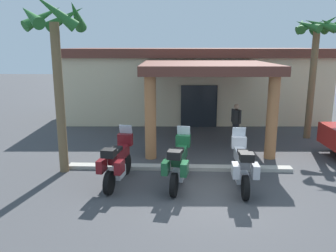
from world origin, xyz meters
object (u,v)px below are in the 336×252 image
motorcycle_green (179,163)px  motorcycle_silver (242,165)px  motorcycle_maroon (118,161)px  pedestrian (236,120)px  palm_tree_roadside (56,42)px  motel_building (196,82)px  palm_tree_near_portico (316,41)px

motorcycle_green → motorcycle_silver: (1.80, -0.11, 0.00)m
motorcycle_maroon → pedestrian: size_ratio=1.33×
motorcycle_maroon → palm_tree_roadside: 4.05m
motel_building → palm_tree_roadside: size_ratio=2.57×
motorcycle_maroon → pedestrian: pedestrian is taller
pedestrian → palm_tree_near_portico: 4.73m
motel_building → motorcycle_maroon: (-2.62, -9.97, -1.29)m
motorcycle_silver → palm_tree_near_portico: size_ratio=0.41×
pedestrian → motorcycle_maroon: bearing=10.0°
motorcycle_silver → palm_tree_near_portico: (3.88, 5.72, 3.49)m
motel_building → palm_tree_roadside: (-4.56, -8.99, 2.12)m
motorcycle_maroon → motorcycle_silver: 3.60m
pedestrian → palm_tree_near_portico: size_ratio=0.31×
motorcycle_green → palm_tree_near_portico: bearing=-36.2°
pedestrian → palm_tree_roadside: size_ratio=0.30×
motorcycle_silver → palm_tree_roadside: palm_tree_roadside is taller
motorcycle_silver → palm_tree_near_portico: palm_tree_near_portico is taller
palm_tree_near_portico → palm_tree_roadside: 10.46m
motorcycle_maroon → motorcycle_silver: (3.60, -0.18, 0.00)m
motel_building → palm_tree_near_portico: size_ratio=2.63×
motorcycle_green → motorcycle_silver: 1.80m
motorcycle_maroon → palm_tree_near_portico: bearing=-45.1°
motorcycle_green → motorcycle_maroon: bearing=97.1°
palm_tree_near_portico → motorcycle_green: bearing=-135.3°
motorcycle_silver → palm_tree_roadside: size_ratio=0.40×
pedestrian → motel_building: bearing=-112.4°
motel_building → pedestrian: motel_building is taller
palm_tree_near_portico → pedestrian: bearing=-164.8°
palm_tree_near_portico → motorcycle_silver: bearing=-124.1°
motel_building → pedestrian: 5.63m
pedestrian → palm_tree_roadside: palm_tree_roadside is taller
motel_building → palm_tree_near_portico: 6.92m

